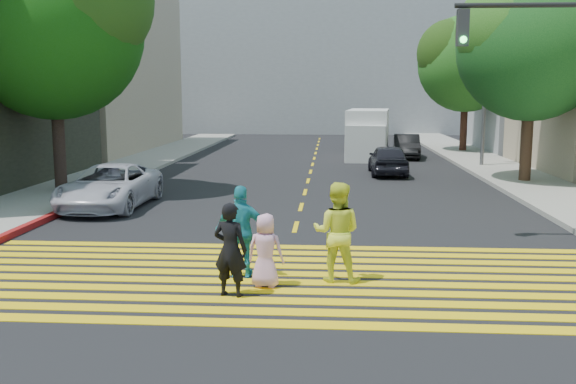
# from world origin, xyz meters

# --- Properties ---
(ground) EXTENTS (120.00, 120.00, 0.00)m
(ground) POSITION_xyz_m (0.00, 0.00, 0.00)
(ground) COLOR black
(sidewalk_left) EXTENTS (3.00, 40.00, 0.15)m
(sidewalk_left) POSITION_xyz_m (-8.50, 22.00, 0.07)
(sidewalk_left) COLOR gray
(sidewalk_left) RESTS_ON ground
(sidewalk_right) EXTENTS (3.00, 60.00, 0.15)m
(sidewalk_right) POSITION_xyz_m (8.50, 15.00, 0.07)
(sidewalk_right) COLOR gray
(sidewalk_right) RESTS_ON ground
(curb_red) EXTENTS (0.20, 8.00, 0.16)m
(curb_red) POSITION_xyz_m (-6.90, 6.00, 0.08)
(curb_red) COLOR maroon
(curb_red) RESTS_ON ground
(crosswalk) EXTENTS (13.40, 5.30, 0.01)m
(crosswalk) POSITION_xyz_m (0.00, 1.28, 0.01)
(crosswalk) COLOR yellow
(crosswalk) RESTS_ON ground
(lane_line) EXTENTS (0.12, 34.40, 0.01)m
(lane_line) POSITION_xyz_m (0.00, 22.50, 0.01)
(lane_line) COLOR yellow
(lane_line) RESTS_ON ground
(building_left_tan) EXTENTS (12.00, 16.00, 10.00)m
(building_left_tan) POSITION_xyz_m (-16.00, 28.00, 5.00)
(building_left_tan) COLOR tan
(building_left_tan) RESTS_ON ground
(building_right_grey) EXTENTS (10.00, 10.00, 10.00)m
(building_right_grey) POSITION_xyz_m (15.00, 30.00, 5.00)
(building_right_grey) COLOR gray
(building_right_grey) RESTS_ON ground
(backdrop_block) EXTENTS (30.00, 8.00, 12.00)m
(backdrop_block) POSITION_xyz_m (0.00, 48.00, 6.00)
(backdrop_block) COLOR gray
(backdrop_block) RESTS_ON ground
(tree_left) EXTENTS (8.32, 8.09, 8.86)m
(tree_left) POSITION_xyz_m (-8.48, 11.20, 5.97)
(tree_left) COLOR black
(tree_left) RESTS_ON ground
(tree_right_near) EXTENTS (6.49, 6.14, 8.17)m
(tree_right_near) POSITION_xyz_m (8.50, 14.75, 5.53)
(tree_right_near) COLOR #47251A
(tree_right_near) RESTS_ON ground
(tree_right_far) EXTENTS (6.59, 6.30, 8.13)m
(tree_right_far) POSITION_xyz_m (8.76, 27.96, 5.49)
(tree_right_far) COLOR #482618
(tree_right_far) RESTS_ON ground
(pedestrian_man) EXTENTS (0.69, 0.54, 1.66)m
(pedestrian_man) POSITION_xyz_m (-0.80, 0.12, 0.83)
(pedestrian_man) COLOR black
(pedestrian_man) RESTS_ON ground
(pedestrian_woman) EXTENTS (1.01, 0.84, 1.88)m
(pedestrian_woman) POSITION_xyz_m (1.04, 1.16, 0.94)
(pedestrian_woman) COLOR #E7F13B
(pedestrian_woman) RESTS_ON ground
(pedestrian_child) EXTENTS (0.73, 0.54, 1.36)m
(pedestrian_child) POSITION_xyz_m (-0.25, 0.69, 0.68)
(pedestrian_child) COLOR #E6A6CA
(pedestrian_child) RESTS_ON ground
(pedestrian_extra) EXTENTS (1.05, 0.47, 1.77)m
(pedestrian_extra) POSITION_xyz_m (-0.77, 1.33, 0.89)
(pedestrian_extra) COLOR teal
(pedestrian_extra) RESTS_ON ground
(white_sedan) EXTENTS (2.26, 4.80, 1.33)m
(white_sedan) POSITION_xyz_m (-5.86, 8.52, 0.66)
(white_sedan) COLOR silver
(white_sedan) RESTS_ON ground
(dark_car_near) EXTENTS (1.57, 3.89, 1.32)m
(dark_car_near) POSITION_xyz_m (3.37, 17.22, 0.66)
(dark_car_near) COLOR black
(dark_car_near) RESTS_ON ground
(silver_car) EXTENTS (2.50, 5.07, 1.42)m
(silver_car) POSITION_xyz_m (3.17, 31.21, 0.71)
(silver_car) COLOR gray
(silver_car) RESTS_ON ground
(dark_car_parked) EXTENTS (1.65, 3.98, 1.28)m
(dark_car_parked) POSITION_xyz_m (4.99, 24.50, 0.64)
(dark_car_parked) COLOR black
(dark_car_parked) RESTS_ON ground
(white_van) EXTENTS (2.64, 5.73, 2.61)m
(white_van) POSITION_xyz_m (2.87, 24.19, 1.24)
(white_van) COLOR silver
(white_van) RESTS_ON ground
(street_lamp) EXTENTS (2.14, 0.43, 9.45)m
(street_lamp) POSITION_xyz_m (7.80, 20.04, 5.42)
(street_lamp) COLOR slate
(street_lamp) RESTS_ON ground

